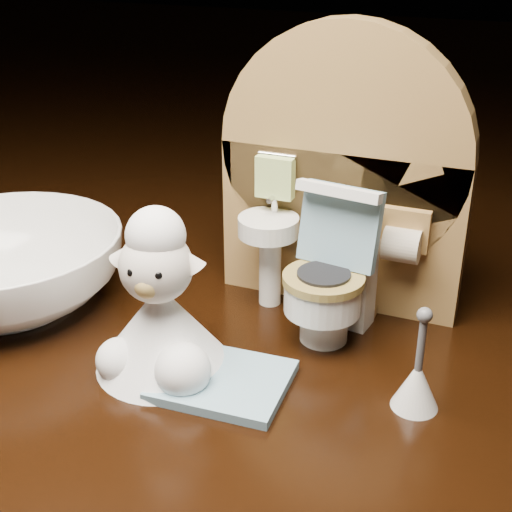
# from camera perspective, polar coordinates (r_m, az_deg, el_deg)

# --- Properties ---
(backdrop_panel) EXTENTS (0.13, 0.05, 0.15)m
(backdrop_panel) POSITION_cam_1_polar(r_m,az_deg,el_deg) (0.37, 6.77, 5.46)
(backdrop_panel) COLOR olive
(backdrop_panel) RESTS_ON ground
(toy_toilet) EXTENTS (0.04, 0.05, 0.08)m
(toy_toilet) POSITION_cam_1_polar(r_m,az_deg,el_deg) (0.36, 6.11, -2.08)
(toy_toilet) COLOR white
(toy_toilet) RESTS_ON ground
(bath_mat) EXTENTS (0.06, 0.05, 0.00)m
(bath_mat) POSITION_cam_1_polar(r_m,az_deg,el_deg) (0.33, -2.70, -9.95)
(bath_mat) COLOR #76A0B5
(bath_mat) RESTS_ON ground
(toilet_brush) EXTENTS (0.02, 0.02, 0.05)m
(toilet_brush) POSITION_cam_1_polar(r_m,az_deg,el_deg) (0.32, 12.73, -9.77)
(toilet_brush) COLOR white
(toilet_brush) RESTS_ON ground
(plush_lamb) EXTENTS (0.06, 0.06, 0.08)m
(plush_lamb) POSITION_cam_1_polar(r_m,az_deg,el_deg) (0.33, -7.68, -4.71)
(plush_lamb) COLOR white
(plush_lamb) RESTS_ON ground
(ceramic_bowl) EXTENTS (0.17, 0.17, 0.04)m
(ceramic_bowl) POSITION_cam_1_polar(r_m,az_deg,el_deg) (0.41, -19.44, -0.94)
(ceramic_bowl) COLOR white
(ceramic_bowl) RESTS_ON ground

